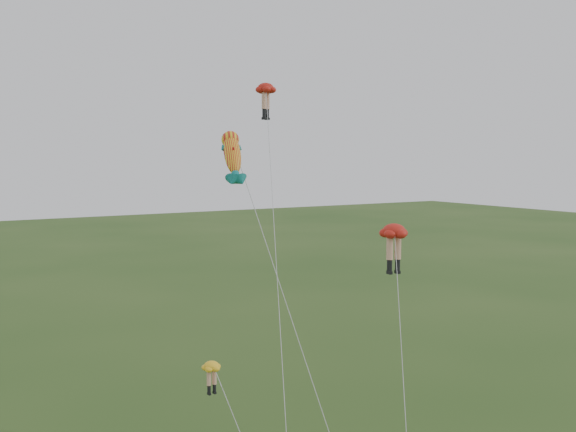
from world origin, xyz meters
TOP-DOWN VIEW (x-y plane):
  - legs_kite_red_high at (3.88, 12.59)m, footprint 7.51×14.81m
  - legs_kite_red_mid at (7.30, 4.43)m, footprint 6.72×9.12m
  - legs_kite_yellow at (-5.19, 0.46)m, footprint 2.57×3.19m
  - fish_kite at (-2.10, 5.13)m, footprint 2.92×9.36m

SIDE VIEW (x-z plane):
  - legs_kite_yellow at x=-5.19m, z-range 2.95..10.51m
  - legs_kite_red_mid at x=7.30m, z-range 5.30..17.38m
  - fish_kite at x=-2.10m, z-range 7.19..24.39m
  - legs_kite_red_high at x=3.88m, z-range 9.21..29.50m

